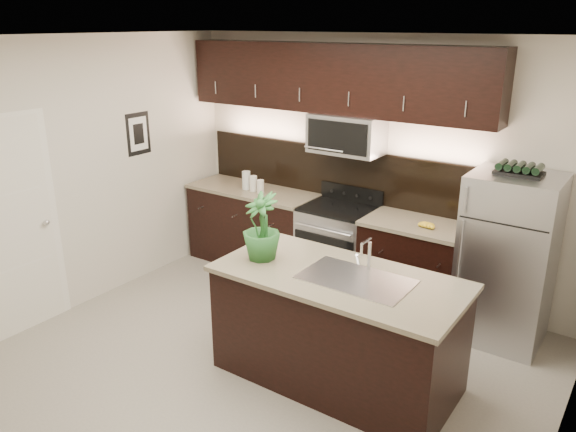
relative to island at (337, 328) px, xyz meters
The scene contains 12 objects.
ground 0.79m from the island, 161.57° to the right, with size 4.50×4.50×0.00m, color gray.
room_walls 1.43m from the island, 161.54° to the right, with size 4.52×4.02×2.71m.
counter_run 1.83m from the island, 125.31° to the left, with size 3.51×0.65×0.94m.
upper_fixtures 2.55m from the island, 122.16° to the left, with size 3.49×0.40×1.66m.
island is the anchor object (origin of this frame).
sink_faucet 0.51m from the island, ahead, with size 0.84×0.50×0.28m.
refrigerator 1.73m from the island, 57.30° to the left, with size 0.76×0.68×1.57m, color #B2B2B7.
wine_rack 2.05m from the island, 57.30° to the left, with size 0.39×0.24×0.09m.
plant 1.02m from the island, behind, with size 0.32×0.32×0.56m, color #255E26.
canisters 2.51m from the island, 144.26° to the left, with size 0.32×0.12×0.21m.
french_press 1.66m from the island, 68.40° to the left, with size 0.11×0.11×0.32m.
bananas 1.50m from the island, 85.12° to the left, with size 0.17×0.13×0.05m, color gold.
Camera 1 is at (2.53, -3.29, 2.81)m, focal length 35.00 mm.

